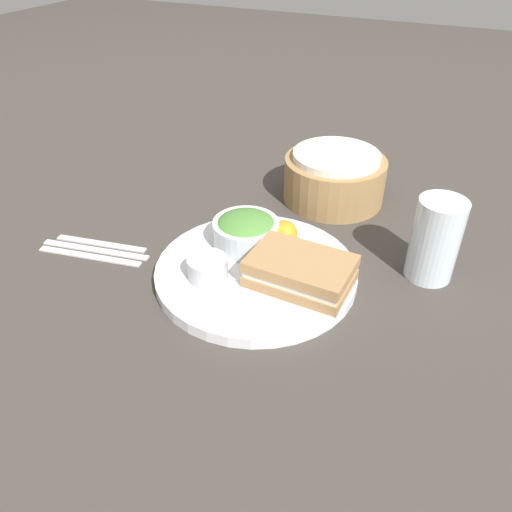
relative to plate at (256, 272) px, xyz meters
name	(u,v)px	position (x,y,z in m)	size (l,w,h in m)	color
ground_plane	(256,277)	(0.00, 0.00, -0.01)	(4.00, 4.00, 0.00)	#3D3833
plate	(256,272)	(0.00, 0.00, 0.00)	(0.30, 0.30, 0.02)	silver
sandwich	(300,271)	(0.07, -0.01, 0.03)	(0.14, 0.10, 0.04)	#A37A4C
salad_bowl	(246,230)	(-0.04, 0.05, 0.03)	(0.10, 0.10, 0.05)	silver
dressing_cup	(208,268)	(-0.05, -0.05, 0.02)	(0.06, 0.06, 0.03)	#B7B7BC
orange_wedge	(284,234)	(0.01, 0.07, 0.03)	(0.04, 0.04, 0.04)	orange
drink_glass	(435,240)	(0.23, 0.11, 0.05)	(0.07, 0.07, 0.12)	silver
bread_basket	(334,177)	(0.03, 0.27, 0.04)	(0.18, 0.18, 0.09)	#997547
fork	(89,256)	(-0.26, -0.06, -0.01)	(0.17, 0.01, 0.01)	silver
knife	(95,249)	(-0.26, -0.05, -0.01)	(0.18, 0.01, 0.01)	silver
spoon	(101,243)	(-0.26, -0.03, -0.01)	(0.16, 0.01, 0.01)	silver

